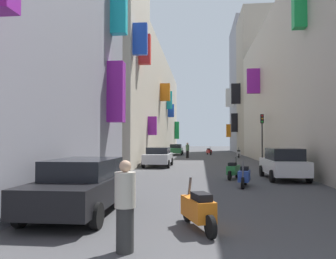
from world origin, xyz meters
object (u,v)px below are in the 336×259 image
at_px(scooter_orange, 198,209).
at_px(scooter_blue, 244,176).
at_px(scooter_red, 209,151).
at_px(parked_car_white, 284,163).
at_px(parked_car_black, 82,185).
at_px(parked_car_silver, 158,156).
at_px(scooter_green, 233,170).
at_px(traffic_light_near_corner, 262,130).
at_px(parked_car_green, 176,149).
at_px(pedestrian_near_left, 187,150).
at_px(scooter_silver, 239,154).
at_px(pedestrian_crossing, 125,206).

height_order(scooter_orange, scooter_blue, same).
bearing_deg(scooter_red, parked_car_white, -83.61).
relative_size(parked_car_black, scooter_orange, 2.38).
distance_m(parked_car_silver, scooter_blue, 11.30).
relative_size(parked_car_white, scooter_red, 2.12).
height_order(parked_car_silver, scooter_orange, parked_car_silver).
distance_m(scooter_green, traffic_light_near_corner, 11.35).
height_order(parked_car_green, scooter_blue, parked_car_green).
relative_size(parked_car_green, scooter_blue, 2.31).
xyz_separation_m(parked_car_black, parked_car_green, (0.02, 34.89, -0.03)).
xyz_separation_m(parked_car_black, pedestrian_near_left, (1.85, 27.41, 0.07)).
bearing_deg(parked_car_green, parked_car_white, -74.37).
height_order(scooter_orange, pedestrian_near_left, pedestrian_near_left).
distance_m(parked_car_green, scooter_red, 4.43).
bearing_deg(pedestrian_near_left, parked_car_green, 103.70).
height_order(scooter_orange, scooter_silver, same).
bearing_deg(traffic_light_near_corner, scooter_blue, -103.67).
relative_size(scooter_orange, pedestrian_near_left, 1.10).
relative_size(scooter_red, pedestrian_crossing, 1.15).
height_order(scooter_red, traffic_light_near_corner, traffic_light_near_corner).
bearing_deg(scooter_green, pedestrian_near_left, 99.22).
height_order(pedestrian_crossing, traffic_light_near_corner, traffic_light_near_corner).
bearing_deg(parked_car_green, scooter_orange, -85.02).
bearing_deg(pedestrian_near_left, parked_car_silver, -98.54).
distance_m(parked_car_black, traffic_light_near_corner, 20.81).
xyz_separation_m(scooter_silver, pedestrian_near_left, (-5.72, -1.35, 0.38)).
relative_size(parked_car_silver, scooter_red, 2.21).
distance_m(parked_car_white, scooter_silver, 20.40).
bearing_deg(parked_car_green, scooter_red, 5.50).
distance_m(parked_car_white, pedestrian_near_left, 19.86).
bearing_deg(scooter_silver, traffic_light_near_corner, -85.39).
bearing_deg(parked_car_silver, pedestrian_crossing, -84.54).
bearing_deg(scooter_silver, scooter_green, -97.38).
relative_size(parked_car_silver, scooter_blue, 2.26).
height_order(parked_car_black, scooter_silver, parked_car_black).
relative_size(scooter_silver, pedestrian_near_left, 1.16).
xyz_separation_m(parked_car_silver, scooter_red, (4.33, 19.58, -0.30)).
bearing_deg(parked_car_silver, scooter_silver, 60.14).
relative_size(pedestrian_crossing, traffic_light_near_corner, 0.40).
bearing_deg(parked_car_white, parked_car_silver, 134.92).
bearing_deg(pedestrian_near_left, scooter_red, 71.92).
relative_size(scooter_blue, traffic_light_near_corner, 0.45).
distance_m(parked_car_white, scooter_red, 27.13).
bearing_deg(parked_car_white, scooter_orange, -113.82).
height_order(scooter_orange, scooter_red, same).
relative_size(scooter_green, traffic_light_near_corner, 0.46).
bearing_deg(parked_car_silver, parked_car_black, -90.35).
bearing_deg(scooter_blue, traffic_light_near_corner, 76.33).
height_order(parked_car_green, scooter_red, parked_car_green).
bearing_deg(scooter_silver, pedestrian_near_left, -166.74).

